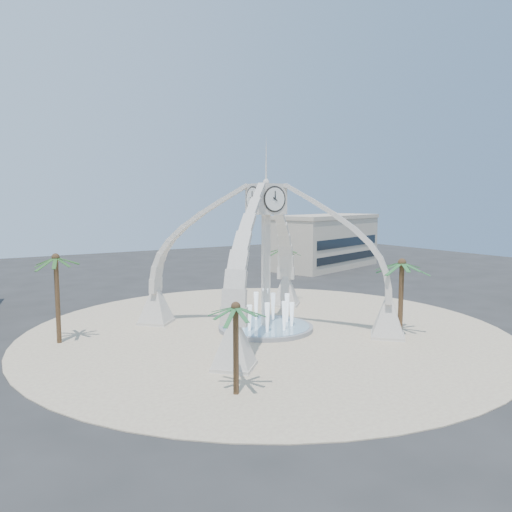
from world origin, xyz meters
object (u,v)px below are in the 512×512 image
clock_tower (266,254)px  palm_west (56,259)px  palm_east (402,264)px  fountain (266,327)px  palm_south (236,308)px  palm_north (284,249)px

clock_tower → palm_west: bearing=161.9°
clock_tower → palm_east: size_ratio=2.64×
fountain → palm_west: palm_west is taller
clock_tower → palm_south: 14.33m
palm_west → palm_south: size_ratio=1.29×
fountain → palm_south: 15.01m
palm_south → fountain: bearing=50.2°
clock_tower → fountain: size_ratio=2.24×
clock_tower → palm_north: 12.24m
palm_north → fountain: bearing=-132.1°
clock_tower → fountain: bearing=90.0°
palm_north → palm_west: bearing=-170.6°
palm_east → palm_north: 16.34m
clock_tower → palm_north: clock_tower is taller
fountain → clock_tower: bearing=-90.0°
clock_tower → palm_west: 16.45m
palm_east → palm_south: palm_east is taller
fountain → palm_south: bearing=-129.8°
palm_west → palm_north: palm_west is taller
palm_east → palm_north: bearing=90.2°
clock_tower → palm_east: clock_tower is taller
clock_tower → palm_east: bearing=-41.4°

